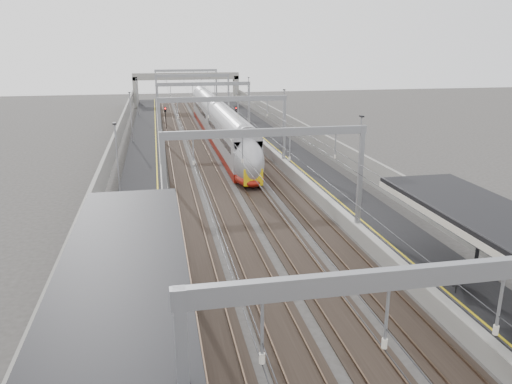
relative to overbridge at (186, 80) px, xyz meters
name	(u,v)px	position (x,y,z in m)	size (l,w,h in m)	color
platform_left	(145,163)	(-8.00, -55.00, -4.81)	(4.00, 120.00, 1.00)	black
platform_right	(292,157)	(8.00, -55.00, -4.81)	(4.00, 120.00, 1.00)	black
tracks	(221,164)	(0.00, -55.00, -5.26)	(11.40, 140.00, 0.20)	black
overhead_line	(212,101)	(0.00, -48.38, 0.83)	(13.00, 140.00, 6.60)	gray
canopy_left	(108,371)	(-8.02, -97.01, -0.22)	(4.40, 30.00, 4.24)	black
overbridge	(186,80)	(0.00, 0.00, 0.00)	(22.00, 2.20, 6.90)	gray
wall_left	(113,154)	(-11.20, -55.00, -3.71)	(0.30, 120.00, 3.20)	gray
wall_right	(319,146)	(11.20, -55.00, -3.71)	(0.30, 120.00, 3.20)	gray
train	(220,127)	(1.50, -42.82, -3.19)	(2.74, 49.95, 4.33)	maroon
bench	(457,277)	(7.54, -87.63, -3.76)	(1.17, 1.81, 0.92)	black
signal_green	(165,114)	(-5.20, -30.42, -2.89)	(0.32, 0.32, 3.48)	black
signal_red_near	(226,118)	(3.20, -36.53, -2.89)	(0.32, 0.32, 3.48)	black
signal_red_far	(236,114)	(5.40, -32.11, -2.89)	(0.32, 0.32, 3.48)	black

